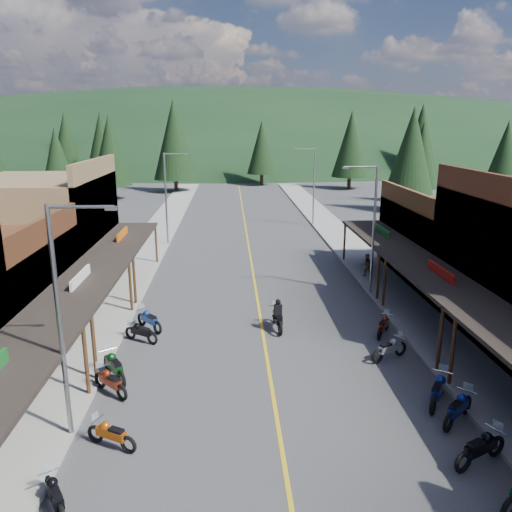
{
  "coord_description": "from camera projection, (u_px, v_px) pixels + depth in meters",
  "views": [
    {
      "loc": [
        -1.6,
        -21.19,
        10.32
      ],
      "look_at": [
        -0.13,
        6.4,
        3.0
      ],
      "focal_mm": 35.0,
      "sensor_mm": 36.0,
      "label": 1
    }
  ],
  "objects": [
    {
      "name": "streetlight_1",
      "position": [
        167.0,
        194.0,
        42.92
      ],
      "size": [
        2.16,
        0.18,
        8.0
      ],
      "color": "gray",
      "rests_on": "ground"
    },
    {
      "name": "pine_7",
      "position": [
        66.0,
        141.0,
        93.05
      ],
      "size": [
        5.88,
        5.88,
        12.5
      ],
      "color": "black",
      "rests_on": "ground"
    },
    {
      "name": "centerline",
      "position": [
        249.0,
        249.0,
        42.49
      ],
      "size": [
        0.15,
        90.0,
        0.01
      ],
      "primitive_type": "cube",
      "color": "gold",
      "rests_on": "ground"
    },
    {
      "name": "pine_1",
      "position": [
        102.0,
        142.0,
        87.67
      ],
      "size": [
        5.88,
        5.88,
        12.5
      ],
      "color": "black",
      "rests_on": "ground"
    },
    {
      "name": "pine_9",
      "position": [
        422.0,
        155.0,
        66.21
      ],
      "size": [
        4.93,
        4.93,
        10.8
      ],
      "color": "black",
      "rests_on": "ground"
    },
    {
      "name": "bike_east_5",
      "position": [
        458.0,
        407.0,
        17.66
      ],
      "size": [
        2.08,
        2.0,
        1.24
      ],
      "primitive_type": null,
      "rotation": [
        0.0,
        0.0,
        -0.82
      ],
      "color": "navy",
      "rests_on": "ground"
    },
    {
      "name": "pine_2",
      "position": [
        174.0,
        140.0,
        76.61
      ],
      "size": [
        6.72,
        6.72,
        14.0
      ],
      "color": "black",
      "rests_on": "ground"
    },
    {
      "name": "sidewalk_east",
      "position": [
        350.0,
        247.0,
        42.91
      ],
      "size": [
        3.4,
        94.0,
        0.15
      ],
      "primitive_type": "cube",
      "color": "gray",
      "rests_on": "ground"
    },
    {
      "name": "pine_4",
      "position": [
        351.0,
        144.0,
        80.17
      ],
      "size": [
        5.88,
        5.88,
        12.5
      ],
      "color": "black",
      "rests_on": "ground"
    },
    {
      "name": "bike_east_8",
      "position": [
        383.0,
        325.0,
        25.07
      ],
      "size": [
        1.58,
        2.01,
        1.12
      ],
      "primitive_type": null,
      "rotation": [
        0.0,
        0.0,
        -0.55
      ],
      "color": "maroon",
      "rests_on": "ground"
    },
    {
      "name": "sidewalk_west",
      "position": [
        146.0,
        250.0,
        42.02
      ],
      "size": [
        3.4,
        94.0,
        0.15
      ],
      "primitive_type": "cube",
      "color": "gray",
      "rests_on": "ground"
    },
    {
      "name": "ridge_hill",
      "position": [
        234.0,
        159.0,
        153.49
      ],
      "size": [
        310.0,
        140.0,
        60.0
      ],
      "primitive_type": "ellipsoid",
      "color": "black",
      "rests_on": "ground"
    },
    {
      "name": "rider_on_bike",
      "position": [
        278.0,
        317.0,
        25.75
      ],
      "size": [
        0.93,
        2.33,
        1.73
      ],
      "rotation": [
        0.0,
        0.0,
        0.08
      ],
      "color": "black",
      "rests_on": "ground"
    },
    {
      "name": "pine_3",
      "position": [
        262.0,
        147.0,
        85.43
      ],
      "size": [
        5.04,
        5.04,
        11.0
      ],
      "color": "black",
      "rests_on": "ground"
    },
    {
      "name": "streetlight_3",
      "position": [
        312.0,
        183.0,
        51.35
      ],
      "size": [
        2.16,
        0.18,
        8.0
      ],
      "color": "gray",
      "rests_on": "ground"
    },
    {
      "name": "pine_8",
      "position": [
        57.0,
        162.0,
        59.14
      ],
      "size": [
        4.48,
        4.48,
        10.0
      ],
      "color": "black",
      "rests_on": "ground"
    },
    {
      "name": "pine_11",
      "position": [
        411.0,
        151.0,
        59.04
      ],
      "size": [
        5.82,
        5.82,
        12.4
      ],
      "color": "black",
      "rests_on": "ground"
    },
    {
      "name": "bike_west_9",
      "position": [
        149.0,
        319.0,
        25.69
      ],
      "size": [
        1.92,
        2.07,
        1.21
      ],
      "primitive_type": null,
      "rotation": [
        0.0,
        0.0,
        0.71
      ],
      "color": "navy",
      "rests_on": "ground"
    },
    {
      "name": "streetlight_2",
      "position": [
        372.0,
        224.0,
        30.12
      ],
      "size": [
        2.16,
        0.18,
        8.0
      ],
      "color": "gray",
      "rests_on": "ground"
    },
    {
      "name": "bike_east_7",
      "position": [
        390.0,
        348.0,
        22.44
      ],
      "size": [
        2.12,
        1.57,
        1.17
      ],
      "primitive_type": null,
      "rotation": [
        0.0,
        0.0,
        -1.07
      ],
      "color": "gray",
      "rests_on": "ground"
    },
    {
      "name": "pedestrian_east_b",
      "position": [
        366.0,
        265.0,
        34.31
      ],
      "size": [
        0.76,
        0.44,
        1.57
      ],
      "primitive_type": "imported",
      "rotation": [
        0.0,
        0.0,
        3.14
      ],
      "color": "brown",
      "rests_on": "sidewalk_east"
    },
    {
      "name": "bike_west_6",
      "position": [
        110.0,
        381.0,
        19.54
      ],
      "size": [
        1.96,
        1.9,
        1.17
      ],
      "primitive_type": null,
      "rotation": [
        0.0,
        0.0,
        0.82
      ],
      "color": "maroon",
      "rests_on": "ground"
    },
    {
      "name": "pine_6",
      "position": [
        506.0,
        147.0,
        85.65
      ],
      "size": [
        5.04,
        5.04,
        11.0
      ],
      "color": "black",
      "rests_on": "ground"
    },
    {
      "name": "shop_east_3",
      "position": [
        454.0,
        242.0,
        34.14
      ],
      "size": [
        10.9,
        10.2,
        6.2
      ],
      "color": "#4C2D16",
      "rests_on": "ground"
    },
    {
      "name": "bike_east_4",
      "position": [
        481.0,
        447.0,
        15.48
      ],
      "size": [
        2.29,
        1.63,
        1.25
      ],
      "primitive_type": null,
      "rotation": [
        0.0,
        0.0,
        -1.11
      ],
      "color": "black",
      "rests_on": "ground"
    },
    {
      "name": "bike_west_7",
      "position": [
        114.0,
        365.0,
        20.62
      ],
      "size": [
        1.89,
        2.4,
        1.34
      ],
      "primitive_type": null,
      "rotation": [
        0.0,
        0.0,
        0.55
      ],
      "color": "#0B3913",
      "rests_on": "ground"
    },
    {
      "name": "streetlight_0",
      "position": [
        63.0,
        314.0,
        15.89
      ],
      "size": [
        2.16,
        0.18,
        8.0
      ],
      "color": "gray",
      "rests_on": "ground"
    },
    {
      "name": "pine_10",
      "position": [
        110.0,
        151.0,
        68.79
      ],
      "size": [
        5.38,
        5.38,
        11.6
      ],
      "color": "black",
      "rests_on": "ground"
    },
    {
      "name": "bike_west_5",
      "position": [
        111.0,
        433.0,
        16.29
      ],
      "size": [
        2.0,
        1.47,
        1.1
      ],
      "primitive_type": null,
      "rotation": [
        0.0,
        0.0,
        1.08
      ],
      "color": "#AD490C",
      "rests_on": "ground"
    },
    {
      "name": "bike_east_6",
      "position": [
        438.0,
        389.0,
        18.84
      ],
      "size": [
        1.88,
        2.29,
        1.29
      ],
      "primitive_type": null,
      "rotation": [
        0.0,
        0.0,
        -0.59
      ],
      "color": "navy",
      "rests_on": "ground"
    },
    {
      "name": "bike_west_4",
      "position": [
        55.0,
        494.0,
        13.61
      ],
      "size": [
        1.55,
        1.97,
        1.09
      ],
      "primitive_type": null,
      "rotation": [
        0.0,
        0.0,
        0.55
      ],
      "color": "black",
      "rests_on": "ground"
    },
    {
      "name": "pine_5",
      "position": [
        421.0,
        137.0,
        92.37
      ],
      "size": [
        6.72,
        6.72,
        14.0
      ],
      "color": "black",
      "rests_on": "ground"
    },
    {
      "name": "ground",
      "position": [
        266.0,
        353.0,
        23.18
      ],
      "size": [
        220.0,
        220.0,
        0.0
      ],
      "primitive_type": "plane",
      "color": "#38383A",
      "rests_on": "ground"
    },
    {
      "name": "shop_west_3",
      "position": [
        43.0,
        232.0,
        32.48
      ],
      "size": [
        10.9,
        10.2,
        8.2
      ],
      "color": "brown",
      "rests_on": "ground"
    },
    {
      "name": "bike_west_8",
      "position": [
        141.0,
        331.0,
        24.28
      ],
      "size": [
        1.99,
        1.57,
        1.11
      ],
      "primitive_type": null,
      "rotation": [
        0.0,
        0.0,
        1.02
      ],
      "color": "black",
      "rests_on": "ground"
    }
  ]
}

